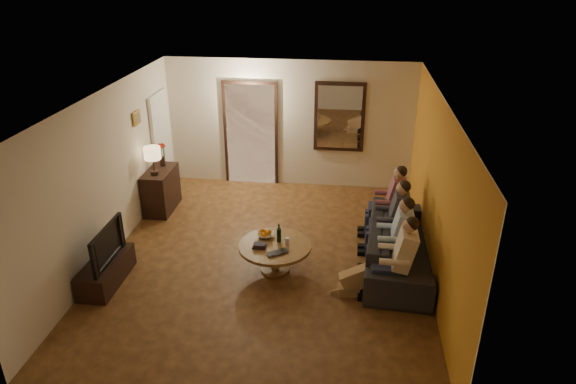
# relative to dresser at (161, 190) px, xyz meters

# --- Properties ---
(floor) EXTENTS (5.00, 6.00, 0.01)m
(floor) POSITION_rel_dresser_xyz_m (2.25, -1.48, -0.40)
(floor) COLOR #442912
(floor) RESTS_ON ground
(ceiling) EXTENTS (5.00, 6.00, 0.01)m
(ceiling) POSITION_rel_dresser_xyz_m (2.25, -1.48, 2.20)
(ceiling) COLOR white
(ceiling) RESTS_ON back_wall
(back_wall) EXTENTS (5.00, 0.02, 2.60)m
(back_wall) POSITION_rel_dresser_xyz_m (2.25, 1.52, 0.90)
(back_wall) COLOR beige
(back_wall) RESTS_ON floor
(front_wall) EXTENTS (5.00, 0.02, 2.60)m
(front_wall) POSITION_rel_dresser_xyz_m (2.25, -4.48, 0.90)
(front_wall) COLOR beige
(front_wall) RESTS_ON floor
(left_wall) EXTENTS (0.02, 6.00, 2.60)m
(left_wall) POSITION_rel_dresser_xyz_m (-0.25, -1.48, 0.90)
(left_wall) COLOR beige
(left_wall) RESTS_ON floor
(right_wall) EXTENTS (0.02, 6.00, 2.60)m
(right_wall) POSITION_rel_dresser_xyz_m (4.75, -1.48, 0.90)
(right_wall) COLOR beige
(right_wall) RESTS_ON floor
(orange_accent) EXTENTS (0.01, 6.00, 2.60)m
(orange_accent) POSITION_rel_dresser_xyz_m (4.74, -1.48, 0.90)
(orange_accent) COLOR orange
(orange_accent) RESTS_ON right_wall
(kitchen_doorway) EXTENTS (1.00, 0.06, 2.10)m
(kitchen_doorway) POSITION_rel_dresser_xyz_m (1.45, 1.50, 0.65)
(kitchen_doorway) COLOR #FFE0A5
(kitchen_doorway) RESTS_ON floor
(door_trim) EXTENTS (1.12, 0.04, 2.22)m
(door_trim) POSITION_rel_dresser_xyz_m (1.45, 1.49, 0.65)
(door_trim) COLOR black
(door_trim) RESTS_ON floor
(fridge_glimpse) EXTENTS (0.45, 0.03, 1.70)m
(fridge_glimpse) POSITION_rel_dresser_xyz_m (1.70, 1.50, 0.50)
(fridge_glimpse) COLOR silver
(fridge_glimpse) RESTS_ON floor
(mirror_frame) EXTENTS (1.00, 0.05, 1.40)m
(mirror_frame) POSITION_rel_dresser_xyz_m (3.25, 1.48, 1.10)
(mirror_frame) COLOR black
(mirror_frame) RESTS_ON back_wall
(mirror_glass) EXTENTS (0.86, 0.02, 1.26)m
(mirror_glass) POSITION_rel_dresser_xyz_m (3.25, 1.45, 1.10)
(mirror_glass) COLOR white
(mirror_glass) RESTS_ON back_wall
(white_door) EXTENTS (0.06, 0.85, 2.04)m
(white_door) POSITION_rel_dresser_xyz_m (-0.21, 0.82, 0.62)
(white_door) COLOR white
(white_door) RESTS_ON floor
(framed_art) EXTENTS (0.03, 0.28, 0.24)m
(framed_art) POSITION_rel_dresser_xyz_m (-0.22, -0.18, 1.45)
(framed_art) COLOR #B28C33
(framed_art) RESTS_ON left_wall
(art_canvas) EXTENTS (0.01, 0.22, 0.18)m
(art_canvas) POSITION_rel_dresser_xyz_m (-0.21, -0.18, 1.45)
(art_canvas) COLOR brown
(art_canvas) RESTS_ON left_wall
(dresser) EXTENTS (0.45, 0.90, 0.80)m
(dresser) POSITION_rel_dresser_xyz_m (0.00, 0.00, 0.00)
(dresser) COLOR black
(dresser) RESTS_ON floor
(table_lamp) EXTENTS (0.30, 0.30, 0.54)m
(table_lamp) POSITION_rel_dresser_xyz_m (0.00, -0.22, 0.67)
(table_lamp) COLOR beige
(table_lamp) RESTS_ON dresser
(flower_vase) EXTENTS (0.14, 0.14, 0.44)m
(flower_vase) POSITION_rel_dresser_xyz_m (0.00, 0.22, 0.62)
(flower_vase) COLOR red
(flower_vase) RESTS_ON dresser
(tv_stand) EXTENTS (0.45, 1.11, 0.37)m
(tv_stand) POSITION_rel_dresser_xyz_m (0.00, -2.42, -0.22)
(tv_stand) COLOR black
(tv_stand) RESTS_ON floor
(tv) EXTENTS (0.97, 0.13, 0.56)m
(tv) POSITION_rel_dresser_xyz_m (0.00, -2.42, 0.25)
(tv) COLOR black
(tv) RESTS_ON tv_stand
(sofa) EXTENTS (2.51, 1.14, 0.71)m
(sofa) POSITION_rel_dresser_xyz_m (4.32, -1.41, -0.05)
(sofa) COLOR black
(sofa) RESTS_ON floor
(person_a) EXTENTS (0.60, 0.40, 1.20)m
(person_a) POSITION_rel_dresser_xyz_m (4.22, -2.31, 0.20)
(person_a) COLOR tan
(person_a) RESTS_ON sofa
(person_b) EXTENTS (0.60, 0.40, 1.20)m
(person_b) POSITION_rel_dresser_xyz_m (4.22, -1.71, 0.20)
(person_b) COLOR tan
(person_b) RESTS_ON sofa
(person_c) EXTENTS (0.60, 0.40, 1.20)m
(person_c) POSITION_rel_dresser_xyz_m (4.22, -1.11, 0.20)
(person_c) COLOR tan
(person_c) RESTS_ON sofa
(person_d) EXTENTS (0.60, 0.40, 1.20)m
(person_d) POSITION_rel_dresser_xyz_m (4.22, -0.51, 0.20)
(person_d) COLOR tan
(person_d) RESTS_ON sofa
(dog) EXTENTS (0.58, 0.30, 0.56)m
(dog) POSITION_rel_dresser_xyz_m (3.66, -2.27, -0.12)
(dog) COLOR #A2844B
(dog) RESTS_ON floor
(coffee_table) EXTENTS (1.37, 1.37, 0.45)m
(coffee_table) POSITION_rel_dresser_xyz_m (2.43, -1.80, -0.18)
(coffee_table) COLOR brown
(coffee_table) RESTS_ON floor
(bowl) EXTENTS (0.26, 0.26, 0.06)m
(bowl) POSITION_rel_dresser_xyz_m (2.25, -1.58, 0.08)
(bowl) COLOR white
(bowl) RESTS_ON coffee_table
(oranges) EXTENTS (0.20, 0.20, 0.08)m
(oranges) POSITION_rel_dresser_xyz_m (2.25, -1.58, 0.15)
(oranges) COLOR orange
(oranges) RESTS_ON bowl
(wine_bottle) EXTENTS (0.07, 0.07, 0.31)m
(wine_bottle) POSITION_rel_dresser_xyz_m (2.48, -1.70, 0.20)
(wine_bottle) COLOR black
(wine_bottle) RESTS_ON coffee_table
(wine_glass) EXTENTS (0.06, 0.06, 0.10)m
(wine_glass) POSITION_rel_dresser_xyz_m (2.61, -1.75, 0.10)
(wine_glass) COLOR silver
(wine_glass) RESTS_ON coffee_table
(book_stack) EXTENTS (0.20, 0.15, 0.07)m
(book_stack) POSITION_rel_dresser_xyz_m (2.21, -1.90, 0.08)
(book_stack) COLOR black
(book_stack) RESTS_ON coffee_table
(laptop) EXTENTS (0.39, 0.36, 0.03)m
(laptop) POSITION_rel_dresser_xyz_m (2.53, -2.08, 0.06)
(laptop) COLOR black
(laptop) RESTS_ON coffee_table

